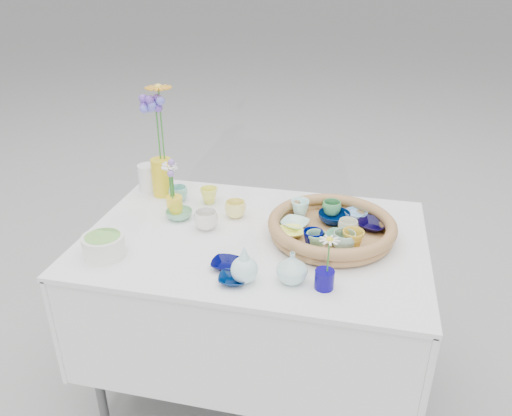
% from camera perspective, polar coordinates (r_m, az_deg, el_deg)
% --- Properties ---
extents(ground, '(80.00, 80.00, 0.00)m').
position_cam_1_polar(ground, '(2.35, -0.11, -19.58)').
color(ground, gray).
extents(display_table, '(1.26, 0.86, 0.77)m').
position_cam_1_polar(display_table, '(2.35, -0.11, -19.58)').
color(display_table, white).
rests_on(display_table, ground).
extents(wicker_tray, '(0.47, 0.47, 0.08)m').
position_cam_1_polar(wicker_tray, '(1.86, 8.63, -2.28)').
color(wicker_tray, brown).
rests_on(wicker_tray, display_table).
extents(tray_ceramic_0, '(0.14, 0.14, 0.04)m').
position_cam_1_polar(tray_ceramic_0, '(1.94, 8.91, -1.08)').
color(tray_ceramic_0, '#01123B').
rests_on(tray_ceramic_0, wicker_tray).
extents(tray_ceramic_1, '(0.15, 0.15, 0.03)m').
position_cam_1_polar(tray_ceramic_1, '(1.93, 13.14, -1.92)').
color(tray_ceramic_1, black).
rests_on(tray_ceramic_1, wicker_tray).
extents(tray_ceramic_2, '(0.10, 0.10, 0.07)m').
position_cam_1_polar(tray_ceramic_2, '(1.77, 11.00, -3.60)').
color(tray_ceramic_2, gold).
rests_on(tray_ceramic_2, wicker_tray).
extents(tray_ceramic_3, '(0.13, 0.13, 0.03)m').
position_cam_1_polar(tray_ceramic_3, '(1.82, 9.47, -3.38)').
color(tray_ceramic_3, '#4D8F65').
rests_on(tray_ceramic_3, wicker_tray).
extents(tray_ceramic_4, '(0.09, 0.09, 0.06)m').
position_cam_1_polar(tray_ceramic_4, '(1.75, 6.86, -3.78)').
color(tray_ceramic_4, '#73B181').
rests_on(tray_ceramic_4, wicker_tray).
extents(tray_ceramic_5, '(0.12, 0.12, 0.02)m').
position_cam_1_polar(tray_ceramic_5, '(1.90, 4.46, -1.80)').
color(tray_ceramic_5, silver).
rests_on(tray_ceramic_5, wicker_tray).
extents(tray_ceramic_6, '(0.08, 0.08, 0.07)m').
position_cam_1_polar(tray_ceramic_6, '(1.97, 5.05, -0.01)').
color(tray_ceramic_6, '#BEF7EF').
rests_on(tray_ceramic_6, wicker_tray).
extents(tray_ceramic_7, '(0.10, 0.10, 0.06)m').
position_cam_1_polar(tray_ceramic_7, '(1.86, 10.46, -2.20)').
color(tray_ceramic_7, silver).
rests_on(tray_ceramic_7, wicker_tray).
extents(tray_ceramic_8, '(0.12, 0.12, 0.03)m').
position_cam_1_polar(tray_ceramic_8, '(1.99, 11.34, -0.76)').
color(tray_ceramic_8, '#7BB1E2').
rests_on(tray_ceramic_8, wicker_tray).
extents(tray_ceramic_9, '(0.09, 0.09, 0.07)m').
position_cam_1_polar(tray_ceramic_9, '(1.76, 6.52, -3.57)').
color(tray_ceramic_9, '#000652').
rests_on(tray_ceramic_9, wicker_tray).
extents(tray_ceramic_10, '(0.12, 0.12, 0.02)m').
position_cam_1_polar(tray_ceramic_10, '(1.84, 3.98, -2.79)').
color(tray_ceramic_10, '#FFFD5E').
rests_on(tray_ceramic_10, wicker_tray).
extents(tray_ceramic_11, '(0.09, 0.09, 0.07)m').
position_cam_1_polar(tray_ceramic_11, '(1.76, 10.04, -3.75)').
color(tray_ceramic_11, '#95C0AE').
rests_on(tray_ceramic_11, wicker_tray).
extents(tray_ceramic_12, '(0.09, 0.09, 0.06)m').
position_cam_1_polar(tray_ceramic_12, '(1.99, 8.62, -0.04)').
color(tray_ceramic_12, '#4DA65F').
rests_on(tray_ceramic_12, wicker_tray).
extents(loose_ceramic_0, '(0.08, 0.08, 0.07)m').
position_cam_1_polar(loose_ceramic_0, '(2.12, -5.39, 1.44)').
color(loose_ceramic_0, '#E6E952').
rests_on(loose_ceramic_0, display_table).
extents(loose_ceramic_1, '(0.09, 0.09, 0.07)m').
position_cam_1_polar(loose_ceramic_1, '(1.99, -2.37, -0.13)').
color(loose_ceramic_1, '#F8E777').
rests_on(loose_ceramic_1, display_table).
extents(loose_ceramic_2, '(0.12, 0.12, 0.03)m').
position_cam_1_polar(loose_ceramic_2, '(2.01, -8.78, -0.72)').
color(loose_ceramic_2, '#69A982').
rests_on(loose_ceramic_2, display_table).
extents(loose_ceramic_3, '(0.11, 0.11, 0.07)m').
position_cam_1_polar(loose_ceramic_3, '(1.91, -5.72, -1.39)').
color(loose_ceramic_3, silver).
rests_on(loose_ceramic_3, display_table).
extents(loose_ceramic_4, '(0.10, 0.10, 0.02)m').
position_cam_1_polar(loose_ceramic_4, '(1.69, -3.45, -6.43)').
color(loose_ceramic_4, '#00023B').
rests_on(loose_ceramic_4, display_table).
extents(loose_ceramic_5, '(0.10, 0.10, 0.06)m').
position_cam_1_polar(loose_ceramic_5, '(2.16, -8.88, 1.63)').
color(loose_ceramic_5, '#82CDBB').
rests_on(loose_ceramic_5, display_table).
extents(loose_ceramic_6, '(0.10, 0.10, 0.02)m').
position_cam_1_polar(loose_ceramic_6, '(1.61, -2.65, -8.13)').
color(loose_ceramic_6, '#021947').
rests_on(loose_ceramic_6, display_table).
extents(fluted_bowl, '(0.15, 0.15, 0.08)m').
position_cam_1_polar(fluted_bowl, '(1.81, -16.99, -4.14)').
color(fluted_bowl, white).
rests_on(fluted_bowl, display_table).
extents(bud_vase_paleblue, '(0.10, 0.10, 0.14)m').
position_cam_1_polar(bud_vase_paleblue, '(1.58, -1.35, -6.36)').
color(bud_vase_paleblue, silver).
rests_on(bud_vase_paleblue, display_table).
extents(bud_vase_seafoam, '(0.13, 0.13, 0.11)m').
position_cam_1_polar(bud_vase_seafoam, '(1.60, 4.13, -6.76)').
color(bud_vase_seafoam, '#AED9D1').
rests_on(bud_vase_seafoam, display_table).
extents(bud_vase_cobalt, '(0.07, 0.07, 0.06)m').
position_cam_1_polar(bud_vase_cobalt, '(1.59, 7.82, -8.08)').
color(bud_vase_cobalt, '#0A0267').
rests_on(bud_vase_cobalt, display_table).
extents(single_daisy, '(0.08, 0.08, 0.13)m').
position_cam_1_polar(single_daisy, '(1.54, 8.27, -5.43)').
color(single_daisy, white).
rests_on(single_daisy, bud_vase_cobalt).
extents(tall_vase_yellow, '(0.11, 0.11, 0.17)m').
position_cam_1_polar(tall_vase_yellow, '(2.20, -10.69, 3.47)').
color(tall_vase_yellow, gold).
rests_on(tall_vase_yellow, display_table).
extents(gerbera, '(0.13, 0.13, 0.32)m').
position_cam_1_polar(gerbera, '(2.13, -10.75, 9.38)').
color(gerbera, orange).
rests_on(gerbera, tall_vase_yellow).
extents(hydrangea, '(0.09, 0.09, 0.32)m').
position_cam_1_polar(hydrangea, '(2.14, -11.12, 8.43)').
color(hydrangea, '#643EAE').
rests_on(hydrangea, tall_vase_yellow).
extents(white_pitcher, '(0.15, 0.12, 0.12)m').
position_cam_1_polar(white_pitcher, '(2.27, -12.20, 3.40)').
color(white_pitcher, silver).
rests_on(white_pitcher, display_table).
extents(daisy_cup, '(0.08, 0.08, 0.07)m').
position_cam_1_polar(daisy_cup, '(2.05, -9.29, 0.39)').
color(daisy_cup, yellow).
rests_on(daisy_cup, display_table).
extents(daisy_posy, '(0.11, 0.11, 0.17)m').
position_cam_1_polar(daisy_posy, '(2.00, -9.70, 3.45)').
color(daisy_posy, white).
rests_on(daisy_posy, daisy_cup).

